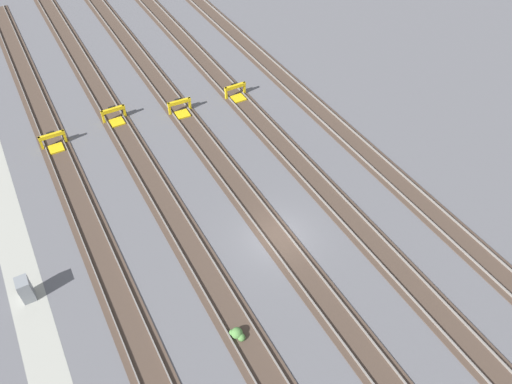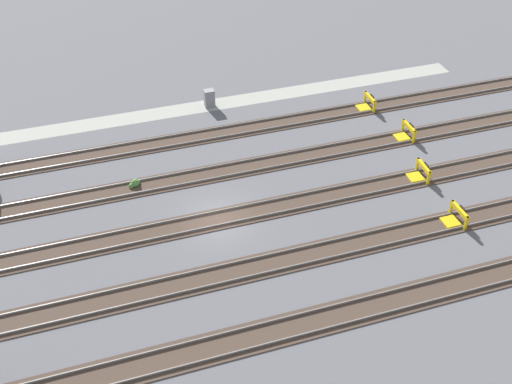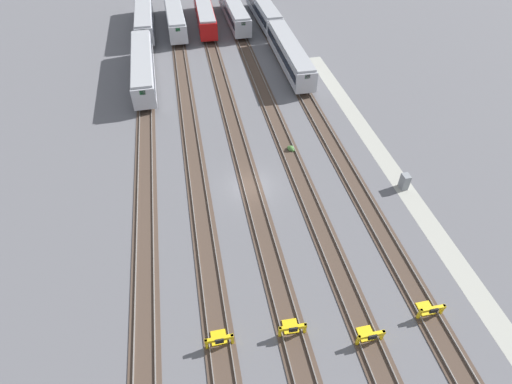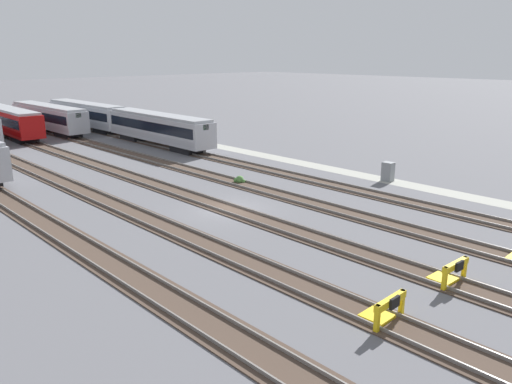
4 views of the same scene
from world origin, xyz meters
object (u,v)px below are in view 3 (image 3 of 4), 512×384
(subway_car_front_row_left_inner, at_px, (290,54))
(bumper_stop_nearest_track, at_px, (429,309))
(subway_car_back_row_centre, at_px, (204,13))
(bumper_stop_far_inner_track, at_px, (219,339))
(subway_car_front_row_leftmost, at_px, (234,11))
(subway_car_front_row_centre, at_px, (144,17))
(bumper_stop_near_inner_track, at_px, (369,335))
(subway_car_back_row_leftmost, at_px, (175,16))
(weed_clump, at_px, (291,148))
(electrical_cabinet, at_px, (405,181))
(subway_car_front_row_right_inner, at_px, (263,9))
(subway_car_front_row_rightmost, at_px, (143,67))
(bumper_stop_middle_track, at_px, (292,328))

(subway_car_front_row_left_inner, distance_m, bumper_stop_nearest_track, 40.83)
(subway_car_back_row_centre, distance_m, bumper_stop_far_inner_track, 59.23)
(subway_car_front_row_leftmost, height_order, bumper_stop_nearest_track, subway_car_front_row_leftmost)
(subway_car_front_row_centre, bearing_deg, subway_car_back_row_centre, -90.10)
(subway_car_front_row_leftmost, xyz_separation_m, bumper_stop_nearest_track, (-59.79, -5.16, -1.53))
(subway_car_front_row_left_inner, xyz_separation_m, subway_car_back_row_centre, (18.93, 10.36, 0.00))
(subway_car_front_row_left_inner, bearing_deg, bumper_stop_near_inner_track, 172.92)
(subway_car_back_row_leftmost, height_order, weed_clump, subway_car_back_row_leftmost)
(subway_car_back_row_centre, relative_size, electrical_cabinet, 11.28)
(subway_car_front_row_centre, bearing_deg, weed_clump, -157.70)
(subway_car_front_row_centre, relative_size, bumper_stop_near_inner_track, 9.00)
(subway_car_front_row_centre, bearing_deg, electrical_cabinet, -151.58)
(bumper_stop_nearest_track, height_order, bumper_stop_near_inner_track, same)
(subway_car_back_row_leftmost, xyz_separation_m, bumper_stop_nearest_track, (-59.41, -15.51, -1.53))
(subway_car_front_row_right_inner, height_order, weed_clump, subway_car_front_row_right_inner)
(subway_car_front_row_left_inner, relative_size, subway_car_front_row_rightmost, 1.00)
(subway_car_back_row_centre, bearing_deg, bumper_stop_far_inner_track, 174.98)
(bumper_stop_near_inner_track, bearing_deg, subway_car_front_row_centre, 14.28)
(subway_car_front_row_centre, relative_size, subway_car_front_row_rightmost, 1.00)
(subway_car_front_row_left_inner, height_order, subway_car_front_row_rightmost, same)
(bumper_stop_middle_track, bearing_deg, subway_car_front_row_leftmost, -4.99)
(weed_clump, bearing_deg, bumper_stop_middle_track, 165.25)
(weed_clump, bearing_deg, subway_car_front_row_left_inner, -14.08)
(bumper_stop_far_inner_track, height_order, weed_clump, bumper_stop_far_inner_track)
(subway_car_front_row_leftmost, height_order, subway_car_front_row_right_inner, same)
(electrical_cabinet, bearing_deg, subway_car_back_row_centre, 17.74)
(subway_car_back_row_centre, distance_m, bumper_stop_middle_track, 59.18)
(subway_car_front_row_centre, height_order, bumper_stop_near_inner_track, subway_car_front_row_centre)
(subway_car_front_row_centre, bearing_deg, bumper_stop_near_inner_track, -165.72)
(subway_car_front_row_leftmost, bearing_deg, subway_car_front_row_right_inner, -93.73)
(subway_car_front_row_rightmost, distance_m, bumper_stop_far_inner_track, 40.42)
(subway_car_back_row_centre, bearing_deg, electrical_cabinet, -162.26)
(electrical_cabinet, bearing_deg, subway_car_front_row_centre, 28.42)
(subway_car_front_row_right_inner, relative_size, subway_car_back_row_centre, 1.00)
(subway_car_front_row_leftmost, distance_m, subway_car_front_row_left_inner, 19.68)
(subway_car_front_row_rightmost, bearing_deg, weed_clump, -140.92)
(subway_car_front_row_left_inner, relative_size, bumper_stop_far_inner_track, 9.00)
(subway_car_front_row_leftmost, xyz_separation_m, subway_car_back_row_centre, (-0.05, 5.18, 0.00))
(bumper_stop_near_inner_track, xyz_separation_m, bumper_stop_far_inner_track, (1.76, 10.34, 0.00))
(subway_car_front_row_left_inner, distance_m, subway_car_front_row_centre, 28.03)
(subway_car_front_row_leftmost, relative_size, bumper_stop_near_inner_track, 9.01)
(subway_car_back_row_leftmost, relative_size, bumper_stop_far_inner_track, 9.01)
(subway_car_front_row_leftmost, xyz_separation_m, bumper_stop_middle_track, (-59.21, 5.17, -1.53))
(subway_car_front_row_left_inner, relative_size, subway_car_front_row_right_inner, 1.00)
(subway_car_back_row_centre, height_order, electrical_cabinet, subway_car_back_row_centre)
(electrical_cabinet, bearing_deg, bumper_stop_near_inner_track, 145.65)
(subway_car_back_row_centre, bearing_deg, subway_car_front_row_rightmost, 151.29)
(bumper_stop_middle_track, bearing_deg, bumper_stop_far_inner_track, 88.13)
(subway_car_back_row_leftmost, distance_m, bumper_stop_far_inner_track, 58.68)
(subway_car_back_row_centre, bearing_deg, subway_car_back_row_leftmost, 93.60)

